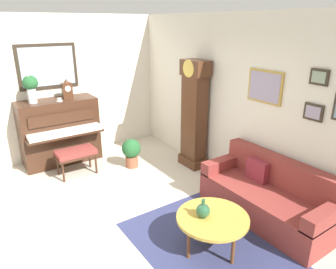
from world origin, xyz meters
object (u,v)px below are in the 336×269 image
Objects in this scene: couch at (268,196)px; green_jug at (203,211)px; mantel_clock at (67,90)px; flower_vase at (31,86)px; teacup at (59,100)px; piano at (60,131)px; coffee_table at (213,219)px; potted_plant at (131,151)px; grandfather_clock at (194,118)px; piano_bench at (76,154)px.

green_jug is (-0.02, -1.20, 0.21)m from couch.
flower_vase is at bearing -90.04° from mantel_clock.
teacup is at bearing -169.48° from green_jug.
piano is at bearing -169.39° from green_jug.
coffee_table is at bearing 11.99° from piano.
piano is at bearing -166.94° from teacup.
coffee_table is 3.94m from flower_vase.
flower_vase reaches higher than potted_plant.
grandfather_clock is at bearing 174.60° from couch.
flower_vase reaches higher than green_jug.
flower_vase is at bearing -124.97° from potted_plant.
green_jug is (3.39, 0.63, -0.76)m from teacup.
piano is 2.57× the size of potted_plant.
flower_vase reaches higher than couch.
piano is at bearing -128.15° from grandfather_clock.
potted_plant reaches higher than coffee_table.
green_jug is at bearing -8.21° from potted_plant.
teacup is 0.21× the size of potted_plant.
piano is at bearing 90.35° from flower_vase.
potted_plant reaches higher than piano_bench.
teacup is 0.48× the size of green_jug.
couch is at bearing -5.40° from grandfather_clock.
coffee_table is 2.32× the size of mantel_clock.
mantel_clock is at bearing -155.15° from couch.
flower_vase reaches higher than coffee_table.
coffee_table is 3.76m from mantel_clock.
potted_plant is (1.00, 0.80, -1.11)m from mantel_clock.
coffee_table is 0.17m from green_jug.
grandfather_clock reaches higher than couch.
couch is at bearing 32.71° from flower_vase.
grandfather_clock is 3.50× the size of flower_vase.
coffee_table is at bearing 14.07° from piano_bench.
teacup reaches higher than couch.
grandfather_clock is at bearing 59.46° from potted_plant.
grandfather_clock is 2.40m from green_jug.
grandfather_clock is at bearing 147.02° from coffee_table.
grandfather_clock reaches higher than flower_vase.
coffee_table is 2.59m from potted_plant.
grandfather_clock is (0.88, 2.00, 0.56)m from piano_bench.
potted_plant is (-0.60, -1.02, -0.64)m from grandfather_clock.
piano reaches higher than potted_plant.
couch is (2.81, 1.82, -0.09)m from piano_bench.
piano is 1.64× the size of coffee_table.
green_jug is (-0.06, -0.10, 0.12)m from coffee_table.
piano_bench is 1.25× the size of potted_plant.
green_jug is at bearing 16.88° from flower_vase.
teacup is (0.12, 0.44, -0.29)m from flower_vase.
mantel_clock reaches higher than potted_plant.
piano_bench is 2.94m from coffee_table.
piano is 3.67m from coffee_table.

